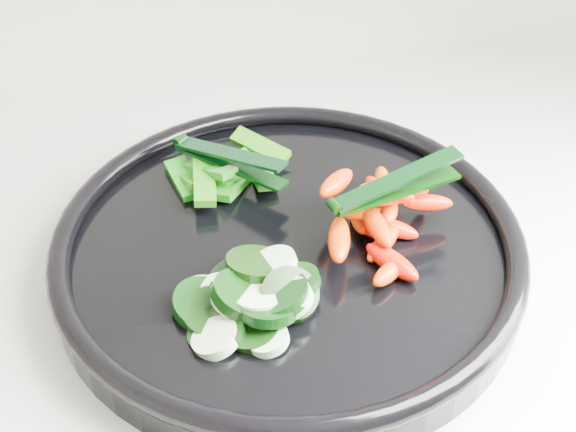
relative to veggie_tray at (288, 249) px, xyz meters
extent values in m
cylinder|color=black|center=(0.00, 0.00, -0.01)|extent=(0.40, 0.40, 0.02)
torus|color=black|center=(0.00, 0.00, 0.01)|extent=(0.40, 0.40, 0.02)
cylinder|color=black|center=(-0.07, -0.08, 0.01)|extent=(0.05, 0.05, 0.03)
cylinder|color=beige|center=(-0.07, -0.09, 0.01)|extent=(0.04, 0.04, 0.02)
cylinder|color=black|center=(-0.07, -0.06, 0.01)|extent=(0.06, 0.06, 0.03)
cylinder|color=#E4F9C7|center=(-0.06, -0.05, 0.01)|extent=(0.04, 0.04, 0.02)
cylinder|color=black|center=(-0.04, -0.09, 0.01)|extent=(0.06, 0.06, 0.02)
cylinder|color=#CAEBBC|center=(-0.03, -0.10, 0.01)|extent=(0.04, 0.04, 0.02)
cylinder|color=black|center=(-0.04, -0.03, 0.01)|extent=(0.04, 0.05, 0.02)
cylinder|color=#D0EDBE|center=(-0.04, -0.03, 0.01)|extent=(0.05, 0.05, 0.02)
cylinder|color=black|center=(-0.07, -0.05, 0.01)|extent=(0.05, 0.05, 0.01)
cylinder|color=beige|center=(-0.08, -0.04, 0.01)|extent=(0.04, 0.04, 0.01)
cylinder|color=black|center=(-0.07, -0.07, 0.01)|extent=(0.05, 0.05, 0.02)
cylinder|color=beige|center=(-0.06, -0.05, 0.01)|extent=(0.04, 0.04, 0.02)
cylinder|color=black|center=(-0.07, -0.06, 0.01)|extent=(0.05, 0.05, 0.03)
cylinder|color=#DFFAC8|center=(-0.06, -0.05, 0.01)|extent=(0.04, 0.04, 0.02)
cylinder|color=black|center=(-0.02, -0.07, 0.02)|extent=(0.07, 0.07, 0.03)
cylinder|color=beige|center=(-0.01, -0.07, 0.02)|extent=(0.04, 0.04, 0.02)
cylinder|color=black|center=(-0.03, -0.03, 0.02)|extent=(0.06, 0.06, 0.02)
cylinder|color=#D9F0C0|center=(-0.04, -0.04, 0.02)|extent=(0.04, 0.04, 0.01)
cylinder|color=black|center=(-0.04, -0.06, 0.02)|extent=(0.06, 0.06, 0.03)
cylinder|color=#E3F6C5|center=(-0.05, -0.07, 0.02)|extent=(0.04, 0.04, 0.02)
cylinder|color=black|center=(-0.01, -0.07, 0.02)|extent=(0.06, 0.06, 0.03)
cylinder|color=#B5CEA5|center=(-0.01, -0.06, 0.02)|extent=(0.04, 0.04, 0.02)
cylinder|color=black|center=(0.00, -0.06, 0.02)|extent=(0.05, 0.04, 0.02)
cylinder|color=beige|center=(-0.02, -0.04, 0.02)|extent=(0.04, 0.04, 0.02)
cylinder|color=black|center=(-0.03, -0.08, 0.02)|extent=(0.05, 0.05, 0.02)
cylinder|color=beige|center=(-0.03, -0.07, 0.02)|extent=(0.04, 0.04, 0.02)
ellipsoid|color=#F94B00|center=(0.07, -0.02, 0.01)|extent=(0.04, 0.04, 0.02)
ellipsoid|color=#E91100|center=(0.07, -0.04, 0.01)|extent=(0.04, 0.05, 0.02)
ellipsoid|color=#EB1100|center=(0.07, 0.00, 0.01)|extent=(0.02, 0.04, 0.02)
ellipsoid|color=#EF4C00|center=(0.06, 0.01, 0.01)|extent=(0.02, 0.05, 0.02)
ellipsoid|color=#FF5100|center=(0.07, -0.05, 0.01)|extent=(0.04, 0.04, 0.02)
ellipsoid|color=#F13100|center=(0.08, 0.00, 0.01)|extent=(0.05, 0.03, 0.02)
ellipsoid|color=#FF5A00|center=(0.09, 0.06, 0.01)|extent=(0.02, 0.04, 0.02)
ellipsoid|color=#E80E00|center=(0.09, 0.04, 0.01)|extent=(0.03, 0.05, 0.02)
ellipsoid|color=#F34700|center=(0.03, -0.02, 0.03)|extent=(0.03, 0.06, 0.02)
ellipsoid|color=#E04F00|center=(0.11, 0.02, 0.03)|extent=(0.04, 0.04, 0.02)
ellipsoid|color=#FB2A00|center=(0.08, 0.00, 0.03)|extent=(0.03, 0.04, 0.02)
ellipsoid|color=#E84700|center=(0.07, -0.01, 0.03)|extent=(0.02, 0.05, 0.02)
ellipsoid|color=#E95B00|center=(0.06, 0.00, 0.03)|extent=(0.05, 0.02, 0.02)
ellipsoid|color=#FF1100|center=(0.11, 0.01, 0.03)|extent=(0.05, 0.02, 0.02)
ellipsoid|color=#DE3300|center=(0.08, 0.01, 0.04)|extent=(0.05, 0.04, 0.03)
ellipsoid|color=#FF4600|center=(0.04, 0.03, 0.04)|extent=(0.04, 0.05, 0.02)
ellipsoid|color=#FF6200|center=(0.08, 0.00, 0.04)|extent=(0.04, 0.02, 0.02)
cube|color=#1E6D0A|center=(-0.03, 0.08, 0.01)|extent=(0.04, 0.05, 0.02)
cube|color=#09640B|center=(-0.03, 0.10, 0.01)|extent=(0.05, 0.05, 0.03)
cube|color=#0A6309|center=(-0.01, 0.09, 0.01)|extent=(0.02, 0.05, 0.02)
cube|color=#12750B|center=(-0.05, 0.08, 0.01)|extent=(0.03, 0.04, 0.01)
cube|color=#0F6B0A|center=(-0.04, 0.09, 0.01)|extent=(0.07, 0.05, 0.02)
cube|color=#0B750C|center=(-0.07, 0.10, 0.01)|extent=(0.03, 0.06, 0.01)
cube|color=#1A6709|center=(-0.07, 0.10, 0.01)|extent=(0.03, 0.06, 0.02)
cube|color=#226A0A|center=(-0.05, 0.09, 0.02)|extent=(0.05, 0.05, 0.02)
cube|color=#1A6C0A|center=(-0.06, 0.08, 0.02)|extent=(0.02, 0.06, 0.01)
cube|color=#29740B|center=(0.00, 0.12, 0.02)|extent=(0.05, 0.05, 0.02)
cylinder|color=black|center=(0.03, -0.02, 0.05)|extent=(0.01, 0.01, 0.01)
cube|color=black|center=(0.09, 0.00, 0.05)|extent=(0.11, 0.05, 0.00)
cube|color=black|center=(0.09, 0.00, 0.06)|extent=(0.11, 0.05, 0.02)
cylinder|color=black|center=(-0.07, 0.13, 0.03)|extent=(0.01, 0.01, 0.01)
cube|color=black|center=(-0.03, 0.09, 0.02)|extent=(0.09, 0.09, 0.00)
cube|color=black|center=(-0.03, 0.09, 0.04)|extent=(0.09, 0.09, 0.02)
camera|label=1|loc=(-0.09, -0.46, 0.43)|focal=50.00mm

